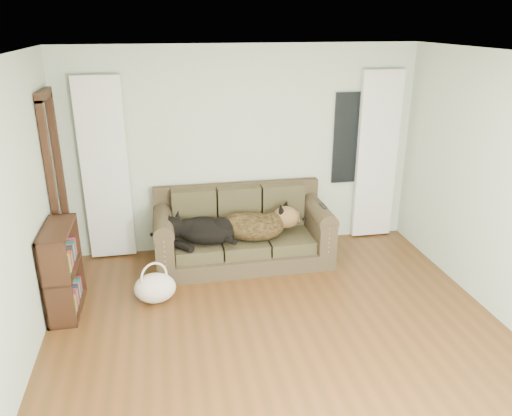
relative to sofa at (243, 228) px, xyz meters
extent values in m
plane|color=#4C2F14|center=(0.09, -1.97, -0.45)|extent=(5.00, 5.00, 0.00)
plane|color=white|center=(0.09, -1.97, 2.15)|extent=(5.00, 5.00, 0.00)
cube|color=beige|center=(0.09, 0.53, 0.85)|extent=(4.50, 0.04, 2.60)
cube|color=white|center=(-1.61, 0.45, 0.70)|extent=(0.55, 0.08, 2.25)
cube|color=white|center=(1.89, 0.45, 0.70)|extent=(0.55, 0.08, 2.25)
cube|color=black|center=(1.54, 0.50, 0.95)|extent=(0.50, 0.03, 1.20)
cube|color=black|center=(-2.11, 0.07, 0.60)|extent=(0.07, 0.60, 2.10)
cube|color=#372A1F|center=(0.00, 0.00, 0.00)|extent=(2.13, 0.92, 0.87)
ellipsoid|color=black|center=(-0.51, -0.10, 0.03)|extent=(0.85, 0.73, 0.31)
ellipsoid|color=black|center=(0.16, -0.09, 0.04)|extent=(0.92, 0.77, 0.35)
cube|color=black|center=(0.98, -0.15, 0.28)|extent=(0.05, 0.17, 0.02)
ellipsoid|color=silver|center=(-1.09, -0.78, -0.29)|extent=(0.47, 0.38, 0.32)
cube|color=black|center=(-2.00, -0.76, 0.05)|extent=(0.36, 0.78, 0.94)
camera|label=1|loc=(-0.90, -5.59, 2.43)|focal=35.00mm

